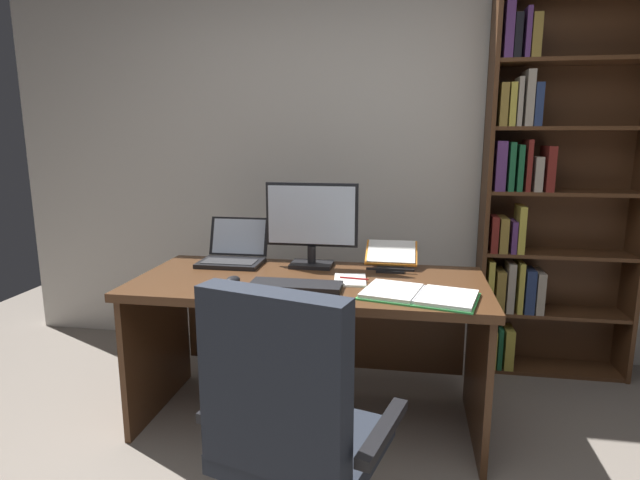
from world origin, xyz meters
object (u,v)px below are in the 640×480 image
object	(u,v)px
laptop	(234,254)
pen	(354,278)
computer_mouse	(233,281)
bookshelf	(542,195)
open_binder	(419,295)
notepad	(350,280)
desk	(312,313)
reading_stand_with_book	(391,256)
monitor	(312,225)
keyboard	(296,285)
office_chair	(293,449)

from	to	relation	value
laptop	pen	xyz separation A→B (m)	(0.69, -0.25, -0.04)
computer_mouse	bookshelf	bearing A→B (deg)	31.77
open_binder	notepad	world-z (taller)	open_binder
bookshelf	open_binder	bearing A→B (deg)	-125.10
laptop	open_binder	world-z (taller)	laptop
desk	reading_stand_with_book	xyz separation A→B (m)	(0.38, 0.22, 0.26)
monitor	reading_stand_with_book	xyz separation A→B (m)	(0.42, 0.05, -0.16)
bookshelf	keyboard	xyz separation A→B (m)	(-1.27, -0.97, -0.33)
monitor	notepad	size ratio (longest dim) A/B	2.32
bookshelf	reading_stand_with_book	xyz separation A→B (m)	(-0.86, -0.52, -0.28)
desk	office_chair	world-z (taller)	office_chair
office_chair	reading_stand_with_book	xyz separation A→B (m)	(0.27, 1.18, 0.39)
office_chair	open_binder	size ratio (longest dim) A/B	1.85
office_chair	open_binder	world-z (taller)	office_chair
monitor	laptop	world-z (taller)	monitor
office_chair	open_binder	bearing A→B (deg)	74.82
keyboard	reading_stand_with_book	distance (m)	0.62
open_binder	office_chair	bearing A→B (deg)	-107.55
laptop	bookshelf	bearing A→B (deg)	18.25
laptop	notepad	bearing A→B (deg)	-20.86
bookshelf	reading_stand_with_book	size ratio (longest dim) A/B	8.18
keyboard	pen	bearing A→B (deg)	31.74
reading_stand_with_book	open_binder	size ratio (longest dim) A/B	0.50
desk	notepad	bearing A→B (deg)	-20.27
computer_mouse	reading_stand_with_book	bearing A→B (deg)	32.33
monitor	notepad	world-z (taller)	monitor
keyboard	reading_stand_with_book	bearing A→B (deg)	47.44
open_binder	computer_mouse	bearing A→B (deg)	-169.98
computer_mouse	pen	distance (m)	0.57
open_binder	laptop	bearing A→B (deg)	168.40
office_chair	open_binder	distance (m)	0.86
laptop	notepad	world-z (taller)	laptop
open_binder	desk	bearing A→B (deg)	165.10
laptop	notepad	distance (m)	0.72
desk	computer_mouse	distance (m)	0.46
keyboard	pen	size ratio (longest dim) A/B	3.00
desk	office_chair	xyz separation A→B (m)	(0.11, -0.96, -0.12)
monitor	notepad	distance (m)	0.40
bookshelf	office_chair	bearing A→B (deg)	-123.48
monitor	pen	xyz separation A→B (m)	(0.25, -0.25, -0.21)
bookshelf	open_binder	size ratio (longest dim) A/B	4.11
desk	laptop	distance (m)	0.56
laptop	open_binder	size ratio (longest dim) A/B	0.62
laptop	computer_mouse	size ratio (longest dim) A/B	3.20
monitor	reading_stand_with_book	world-z (taller)	monitor
desk	bookshelf	size ratio (longest dim) A/B	0.77
open_binder	pen	size ratio (longest dim) A/B	3.83
bookshelf	notepad	size ratio (longest dim) A/B	10.50
desk	laptop	xyz separation A→B (m)	(-0.47, 0.18, 0.25)
reading_stand_with_book	notepad	size ratio (longest dim) A/B	1.28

